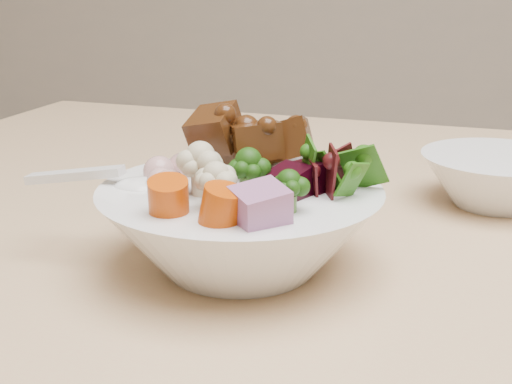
% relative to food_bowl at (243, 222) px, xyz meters
% --- Properties ---
extents(food_bowl, '(0.22, 0.22, 0.12)m').
position_rel_food_bowl_xyz_m(food_bowl, '(0.00, 0.00, 0.00)').
color(food_bowl, white).
rests_on(food_bowl, dining_table).
extents(soup_spoon, '(0.12, 0.04, 0.02)m').
position_rel_food_bowl_xyz_m(soup_spoon, '(-0.09, -0.01, 0.03)').
color(soup_spoon, white).
rests_on(soup_spoon, food_bowl).
extents(side_bowl, '(0.15, 0.15, 0.05)m').
position_rel_food_bowl_xyz_m(side_bowl, '(0.21, 0.20, -0.01)').
color(side_bowl, white).
rests_on(side_bowl, dining_table).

